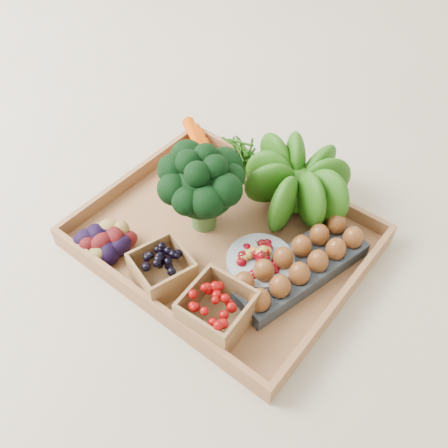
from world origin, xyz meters
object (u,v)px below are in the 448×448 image
Objects in this scene: tray at (224,241)px; egg_carton at (299,269)px; broccoli at (203,201)px; cherry_bowl at (260,264)px.

tray is 0.17m from egg_carton.
tray is 0.10m from broccoli.
egg_carton is (0.17, 0.02, 0.02)m from tray.
cherry_bowl reaches higher than egg_carton.
cherry_bowl is 0.08m from egg_carton.
cherry_bowl is at bearing -10.58° from tray.
cherry_bowl is (0.11, -0.02, 0.02)m from tray.
egg_carton reaches higher than tray.
broccoli is at bearing 174.16° from tray.
egg_carton is at bearing 3.10° from broccoli.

